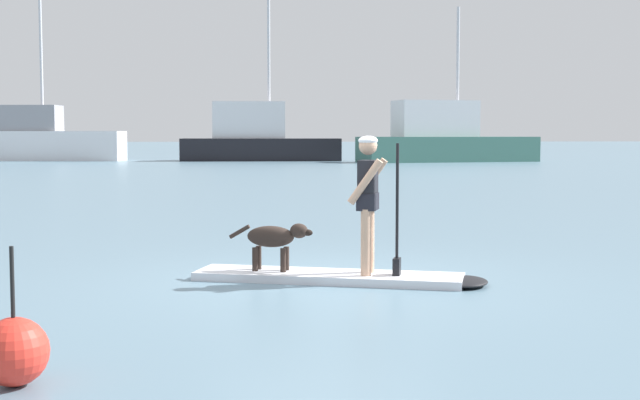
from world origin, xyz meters
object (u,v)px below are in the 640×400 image
moored_boat_center (31,139)px  person_paddler (369,195)px  paddleboard (347,277)px  dog (275,238)px  moored_boat_far_port (444,139)px  moored_boat_port (257,139)px  marker_buoy (14,351)px

moored_boat_center → person_paddler: bearing=-73.2°
paddleboard → dog: 1.00m
paddleboard → dog: bearing=161.9°
dog → moored_boat_far_port: size_ratio=0.09×
moored_boat_far_port → person_paddler: bearing=-105.0°
moored_boat_port → paddleboard: bearing=-90.4°
marker_buoy → moored_boat_center: bearing=102.5°
marker_buoy → person_paddler: bearing=51.7°
moored_boat_center → moored_boat_port: (15.15, -1.65, 0.03)m
paddleboard → moored_boat_port: bearing=89.6°
paddleboard → moored_boat_port: (0.30, 48.26, 1.42)m
person_paddler → moored_boat_port: size_ratio=0.14×
moored_boat_far_port → marker_buoy: (-15.10, -48.73, -1.22)m
person_paddler → moored_boat_port: moored_boat_port is taller
marker_buoy → paddleboard: bearing=54.6°
marker_buoy → dog: bearing=64.9°
moored_boat_center → moored_boat_far_port: moored_boat_center is taller
dog → marker_buoy: size_ratio=1.03×
paddleboard → dog: size_ratio=3.48×
moored_boat_far_port → moored_boat_center: bearing=169.1°
marker_buoy → moored_boat_port: bearing=86.5°
moored_boat_center → moored_boat_far_port: size_ratio=1.02×
person_paddler → dog: size_ratio=1.61×
dog → moored_boat_far_port: 46.29m
moored_boat_center → marker_buoy: moored_boat_center is taller
person_paddler → marker_buoy: person_paddler is taller
moored_boat_port → moored_boat_far_port: 12.44m
paddleboard → person_paddler: person_paddler is taller
moored_boat_center → moored_boat_port: size_ratio=1.04×
moored_boat_far_port → marker_buoy: size_ratio=12.13×
person_paddler → moored_boat_center: 52.22m
paddleboard → moored_boat_far_port: moored_boat_far_port is taller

